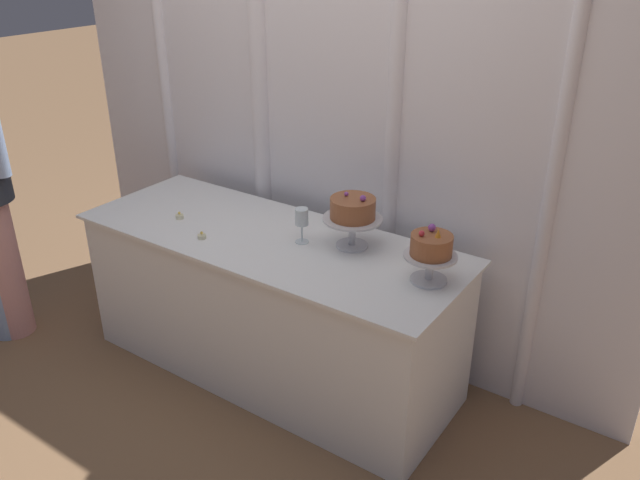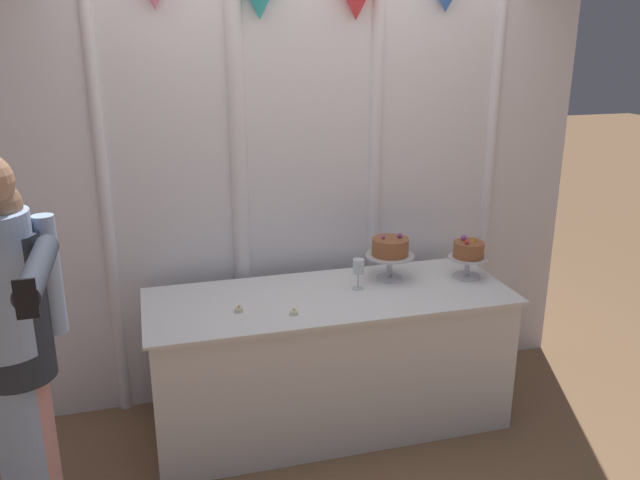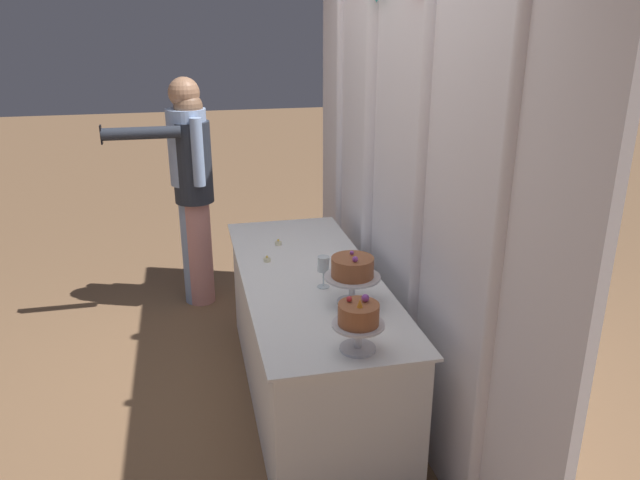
# 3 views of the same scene
# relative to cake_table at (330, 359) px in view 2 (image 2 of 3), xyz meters

# --- Properties ---
(ground_plane) EXTENTS (24.00, 24.00, 0.00)m
(ground_plane) POSITION_rel_cake_table_xyz_m (0.00, -0.10, -0.39)
(ground_plane) COLOR #846042
(draped_curtain) EXTENTS (3.35, 0.20, 2.67)m
(draped_curtain) POSITION_rel_cake_table_xyz_m (-0.01, 0.47, 1.05)
(draped_curtain) COLOR white
(draped_curtain) RESTS_ON ground_plane
(cake_table) EXTENTS (1.94, 0.73, 0.77)m
(cake_table) POSITION_rel_cake_table_xyz_m (0.00, 0.00, 0.00)
(cake_table) COLOR white
(cake_table) RESTS_ON ground_plane
(cake_display_nearleft) EXTENTS (0.27, 0.27, 0.27)m
(cake_display_nearleft) POSITION_rel_cake_table_xyz_m (0.39, 0.13, 0.56)
(cake_display_nearleft) COLOR silver
(cake_display_nearleft) RESTS_ON cake_table
(cake_display_nearright) EXTENTS (0.22, 0.22, 0.25)m
(cake_display_nearright) POSITION_rel_cake_table_xyz_m (0.82, 0.04, 0.53)
(cake_display_nearright) COLOR silver
(cake_display_nearright) RESTS_ON cake_table
(wine_glass) EXTENTS (0.06, 0.06, 0.17)m
(wine_glass) POSITION_rel_cake_table_xyz_m (0.17, 0.04, 0.51)
(wine_glass) COLOR silver
(wine_glass) RESTS_ON cake_table
(tealight_far_left) EXTENTS (0.04, 0.04, 0.04)m
(tealight_far_left) POSITION_rel_cake_table_xyz_m (-0.50, -0.09, 0.40)
(tealight_far_left) COLOR beige
(tealight_far_left) RESTS_ON cake_table
(tealight_near_left) EXTENTS (0.04, 0.04, 0.04)m
(tealight_near_left) POSITION_rel_cake_table_xyz_m (-0.24, -0.20, 0.40)
(tealight_near_left) COLOR beige
(tealight_near_left) RESTS_ON cake_table
(guest_man_dark_suit) EXTENTS (0.43, 0.36, 1.71)m
(guest_man_dark_suit) POSITION_rel_cake_table_xyz_m (-1.46, -0.59, 0.58)
(guest_man_dark_suit) COLOR #93ADD6
(guest_man_dark_suit) RESTS_ON ground_plane
(guest_man_pink_jacket) EXTENTS (0.43, 0.77, 1.60)m
(guest_man_pink_jacket) POSITION_rel_cake_table_xyz_m (-1.44, -0.58, 0.52)
(guest_man_pink_jacket) COLOR #D6938E
(guest_man_pink_jacket) RESTS_ON ground_plane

